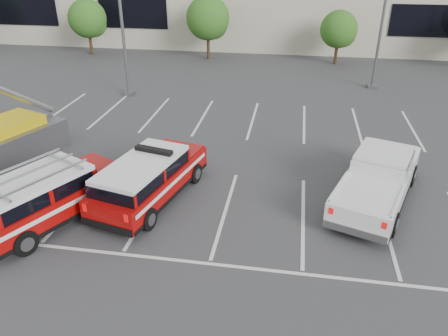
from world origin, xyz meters
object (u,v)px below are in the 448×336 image
object	(u,v)px
ladder_suv	(48,199)
white_pickup	(377,183)
tree_left	(89,20)
light_pole_mid	(385,3)
tree_mid_right	(340,31)
light_pole_left	(120,6)
tree_mid_left	(209,20)
fire_chief_suv	(149,181)
utility_rig	(8,140)

from	to	relation	value
ladder_suv	white_pickup	bearing A→B (deg)	41.89
tree_left	light_pole_mid	world-z (taller)	light_pole_mid
tree_mid_right	light_pole_left	size ratio (longest dim) A/B	0.39
light_pole_left	ladder_suv	bearing A→B (deg)	-80.40
tree_mid_left	fire_chief_suv	world-z (taller)	tree_mid_left
tree_left	tree_mid_right	distance (m)	20.00
light_pole_mid	fire_chief_suv	distance (m)	19.01
tree_left	tree_mid_left	size ratio (longest dim) A/B	0.91
tree_mid_right	light_pole_mid	distance (m)	6.88
tree_mid_right	utility_rig	size ratio (longest dim) A/B	0.82
tree_mid_left	white_pickup	distance (m)	22.92
light_pole_mid	light_pole_left	bearing A→B (deg)	-165.07
white_pickup	utility_rig	distance (m)	15.42
tree_left	light_pole_left	distance (m)	12.43
tree_mid_left	light_pole_mid	xyz separation A→B (m)	(11.91, -6.05, 2.14)
white_pickup	light_pole_left	bearing A→B (deg)	161.88
light_pole_mid	fire_chief_suv	xyz separation A→B (m)	(-9.82, -15.67, -4.42)
white_pickup	fire_chief_suv	bearing A→B (deg)	-150.94
tree_left	light_pole_mid	distance (m)	22.86
light_pole_left	utility_rig	bearing A→B (deg)	-103.10
white_pickup	utility_rig	bearing A→B (deg)	-164.99
tree_mid_right	fire_chief_suv	world-z (taller)	tree_mid_right
light_pole_left	ladder_suv	size ratio (longest dim) A/B	1.84
tree_left	white_pickup	distance (m)	28.77
tree_mid_left	light_pole_left	world-z (taller)	light_pole_left
tree_mid_left	utility_rig	size ratio (longest dim) A/B	0.99
white_pickup	utility_rig	size ratio (longest dim) A/B	1.26
tree_mid_left	light_pole_mid	bearing A→B (deg)	-26.92
light_pole_mid	tree_left	bearing A→B (deg)	164.57
tree_mid_right	white_pickup	world-z (taller)	tree_mid_right
tree_mid_left	tree_mid_right	xyz separation A→B (m)	(10.00, -0.00, -0.54)
tree_mid_right	light_pole_mid	size ratio (longest dim) A/B	0.39
tree_mid_left	tree_left	bearing A→B (deg)	-180.00
white_pickup	tree_left	bearing A→B (deg)	154.56
white_pickup	ladder_suv	world-z (taller)	ladder_suv
light_pole_mid	tree_mid_right	bearing A→B (deg)	107.52
ladder_suv	utility_rig	world-z (taller)	utility_rig
fire_chief_suv	ladder_suv	bearing A→B (deg)	-134.48
tree_mid_right	light_pole_left	world-z (taller)	light_pole_left
light_pole_left	ladder_suv	distance (m)	14.36
light_pole_mid	utility_rig	xyz separation A→B (m)	(-17.11, -13.05, -4.44)
tree_mid_right	utility_rig	world-z (taller)	tree_mid_right
light_pole_left	white_pickup	size ratio (longest dim) A/B	1.66
fire_chief_suv	white_pickup	xyz separation A→B (m)	(8.07, 1.30, -0.05)
light_pole_left	white_pickup	world-z (taller)	light_pole_left
tree_left	fire_chief_suv	size ratio (longest dim) A/B	0.78
tree_mid_right	ladder_suv	world-z (taller)	tree_mid_right
fire_chief_suv	white_pickup	size ratio (longest dim) A/B	0.91
tree_left	fire_chief_suv	distance (m)	24.93
fire_chief_suv	white_pickup	world-z (taller)	fire_chief_suv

